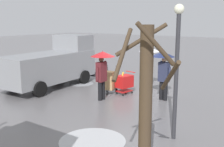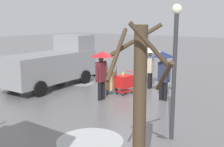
% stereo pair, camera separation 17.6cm
% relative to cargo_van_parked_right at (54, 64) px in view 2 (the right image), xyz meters
% --- Properties ---
extents(ground_plane, '(90.00, 90.00, 0.00)m').
position_rel_cargo_van_parked_right_xyz_m(ground_plane, '(-4.01, -0.90, -1.18)').
color(ground_plane, slate).
extents(slush_patch_near_cluster, '(1.33, 1.33, 0.01)m').
position_rel_cargo_van_parked_right_xyz_m(slush_patch_near_cluster, '(-0.83, -1.24, -1.18)').
color(slush_patch_near_cluster, '#999BA0').
rests_on(slush_patch_near_cluster, ground).
extents(slush_patch_under_van, '(1.93, 1.93, 0.01)m').
position_rel_cargo_van_parked_right_xyz_m(slush_patch_under_van, '(-5.93, 4.15, -1.18)').
color(slush_patch_under_van, silver).
rests_on(slush_patch_under_van, ground).
extents(cargo_van_parked_right, '(2.33, 5.40, 2.60)m').
position_rel_cargo_van_parked_right_xyz_m(cargo_van_parked_right, '(0.00, 0.00, 0.00)').
color(cargo_van_parked_right, gray).
rests_on(cargo_van_parked_right, ground).
extents(shopping_cart_vendor, '(0.70, 0.91, 1.04)m').
position_rel_cargo_van_parked_right_xyz_m(shopping_cart_vendor, '(-3.90, -0.78, -0.61)').
color(shopping_cart_vendor, red).
rests_on(shopping_cart_vendor, ground).
extents(hand_dolly_boxes, '(0.64, 0.79, 1.32)m').
position_rel_cargo_van_parked_right_xyz_m(hand_dolly_boxes, '(-3.31, -0.41, -0.58)').
color(hand_dolly_boxes, '#515156').
rests_on(hand_dolly_boxes, ground).
extents(pedestrian_pink_side, '(1.04, 1.04, 2.15)m').
position_rel_cargo_van_parked_right_xyz_m(pedestrian_pink_side, '(-5.79, -0.89, 0.39)').
color(pedestrian_pink_side, black).
rests_on(pedestrian_pink_side, ground).
extents(pedestrian_black_side, '(1.04, 1.04, 2.15)m').
position_rel_cargo_van_parked_right_xyz_m(pedestrian_black_side, '(-3.63, 0.57, 0.41)').
color(pedestrian_black_side, black).
rests_on(pedestrian_black_side, ground).
extents(pedestrian_white_side, '(1.04, 1.04, 2.15)m').
position_rel_cargo_van_parked_right_xyz_m(pedestrian_white_side, '(-4.35, -2.41, 0.39)').
color(pedestrian_white_side, black).
rests_on(pedestrian_white_side, ground).
extents(bare_tree_near, '(1.38, 1.30, 3.42)m').
position_rel_cargo_van_parked_right_xyz_m(bare_tree_near, '(-8.41, 5.66, 0.65)').
color(bare_tree_near, '#423323').
rests_on(bare_tree_near, ground).
extents(street_lamp, '(0.28, 0.28, 3.86)m').
position_rel_cargo_van_parked_right_xyz_m(street_lamp, '(-7.79, 2.64, 1.19)').
color(street_lamp, '#2D2D33').
rests_on(street_lamp, ground).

